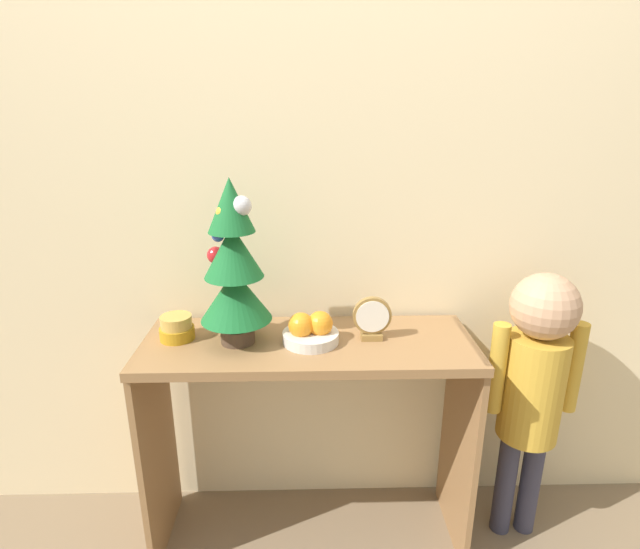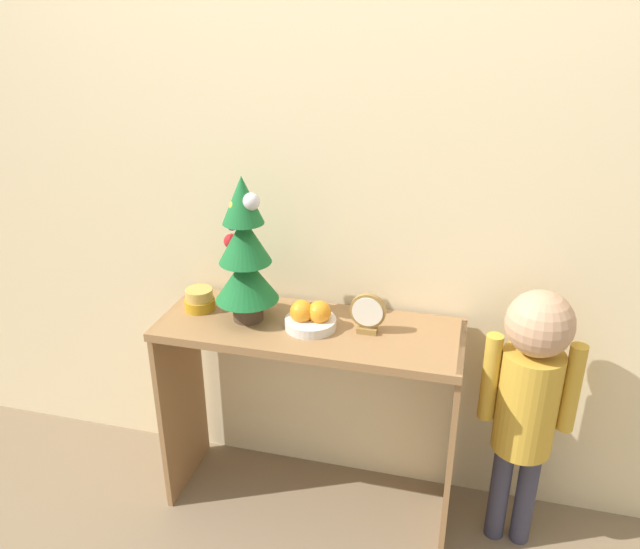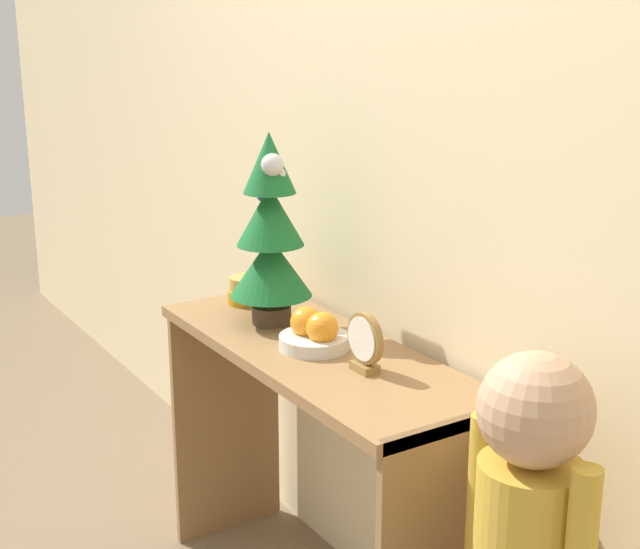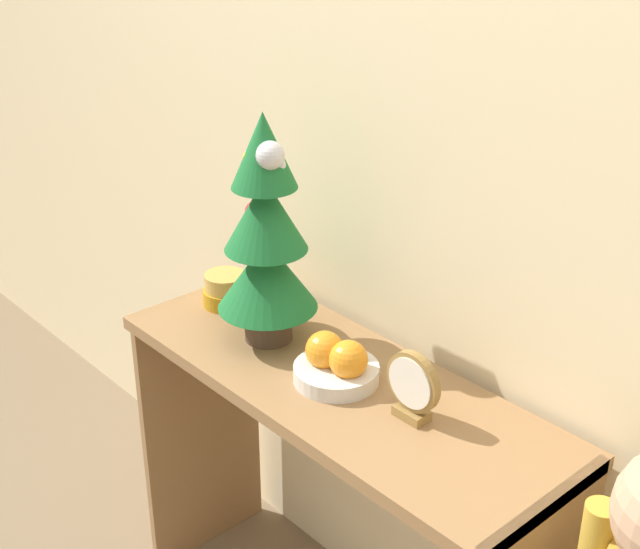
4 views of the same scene
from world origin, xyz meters
TOP-DOWN VIEW (x-y plane):
  - ground_plane at (0.00, 0.00)m, footprint 12.00×12.00m
  - back_wall at (0.00, 0.43)m, footprint 7.00×0.05m
  - console_table at (0.00, 0.19)m, footprint 1.06×0.39m
  - mini_tree at (-0.22, 0.19)m, footprint 0.22×0.22m
  - fruit_bowl at (0.01, 0.19)m, footprint 0.18×0.18m
  - singing_bowl at (-0.42, 0.22)m, footprint 0.11×0.11m
  - desk_clock at (0.20, 0.20)m, footprint 0.12×0.04m
  - child_figure at (0.75, 0.19)m, footprint 0.31×0.22m

SIDE VIEW (x-z plane):
  - ground_plane at x=0.00m, z-range 0.00..0.00m
  - console_table at x=0.00m, z-range 0.20..0.98m
  - child_figure at x=0.75m, z-range 0.15..1.15m
  - singing_bowl at x=-0.42m, z-range 0.78..0.86m
  - fruit_bowl at x=0.01m, z-range 0.77..0.87m
  - desk_clock at x=0.20m, z-range 0.78..0.92m
  - mini_tree at x=-0.22m, z-range 0.77..1.30m
  - back_wall at x=0.00m, z-range 0.00..2.50m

